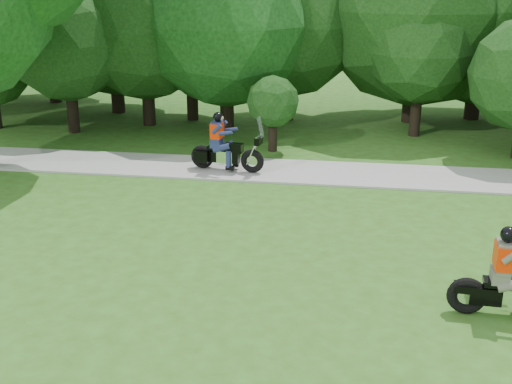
{
  "coord_description": "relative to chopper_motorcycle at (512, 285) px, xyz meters",
  "views": [
    {
      "loc": [
        0.34,
        -9.18,
        5.4
      ],
      "look_at": [
        -1.56,
        3.03,
        1.11
      ],
      "focal_mm": 45.0,
      "sensor_mm": 36.0,
      "label": 1
    }
  ],
  "objects": [
    {
      "name": "chopper_motorcycle",
      "position": [
        0.0,
        0.0,
        0.0
      ],
      "size": [
        2.23,
        0.59,
        1.59
      ],
      "rotation": [
        0.0,
        0.0,
        -0.05
      ],
      "color": "black",
      "rests_on": "ground"
    },
    {
      "name": "walkway",
      "position": [
        -3.01,
        7.38,
        -0.56
      ],
      "size": [
        60.0,
        2.2,
        0.06
      ],
      "primitive_type": "cube",
      "color": "#9D9D97",
      "rests_on": "ground"
    },
    {
      "name": "touring_motorcycle",
      "position": [
        -6.25,
        7.13,
        0.07
      ],
      "size": [
        2.16,
        0.84,
        1.65
      ],
      "rotation": [
        0.0,
        0.0,
        -0.15
      ],
      "color": "black",
      "rests_on": "walkway"
    },
    {
      "name": "ground",
      "position": [
        -3.01,
        -0.62,
        -0.59
      ],
      "size": [
        100.0,
        100.0,
        0.0
      ],
      "primitive_type": "plane",
      "color": "#345819",
      "rests_on": "ground"
    },
    {
      "name": "tree_line",
      "position": [
        -2.48,
        14.03,
        3.12
      ],
      "size": [
        40.32,
        11.77,
        7.75
      ],
      "color": "black",
      "rests_on": "ground"
    }
  ]
}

